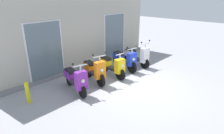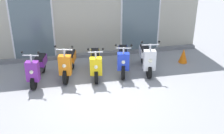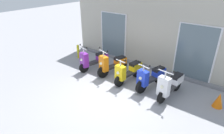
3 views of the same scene
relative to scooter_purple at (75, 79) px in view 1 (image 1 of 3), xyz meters
name	(u,v)px [view 1 (image 1 of 3)]	position (x,y,z in m)	size (l,w,h in m)	color
ground_plane	(136,85)	(1.86, -1.27, -0.46)	(40.00, 40.00, 0.00)	#939399
storefront_facade	(82,27)	(1.86, 1.80, 1.39)	(8.45, 0.50, 3.84)	#B2AD9E
scooter_purple	(75,79)	(0.00, 0.00, 0.00)	(0.70, 1.53, 1.25)	black
scooter_orange	(94,70)	(0.98, 0.11, 0.02)	(0.73, 1.54, 1.29)	black
scooter_yellow	(112,66)	(1.87, 0.01, -0.01)	(0.56, 1.55, 1.19)	black
scooter_blue	(125,59)	(2.81, 0.11, 0.00)	(0.68, 1.59, 1.20)	black
scooter_white	(137,56)	(3.60, -0.01, 0.02)	(0.61, 1.54, 1.29)	black
traffic_cone	(147,52)	(5.11, 0.38, -0.20)	(0.32, 0.32, 0.52)	orange
curb_bollard	(28,93)	(-1.49, 0.47, -0.11)	(0.12, 0.12, 0.70)	yellow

